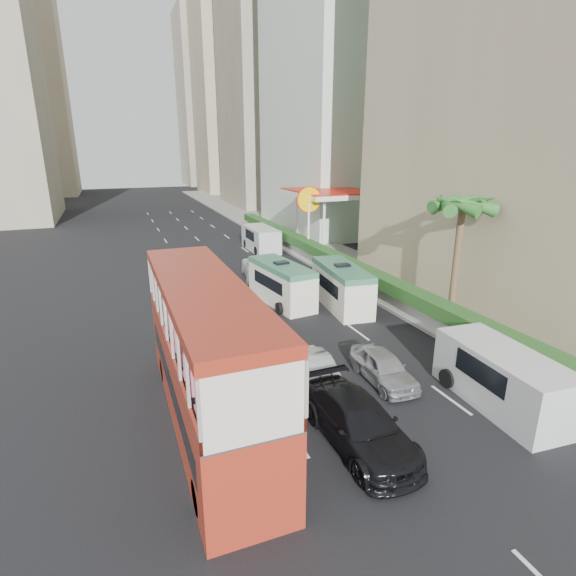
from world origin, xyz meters
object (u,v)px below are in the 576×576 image
car_silver_lane_a (314,391)px  van_asset (261,278)px  car_silver_lane_b (382,381)px  car_black (358,444)px  minibus_near (281,283)px  panel_van_far (261,239)px  palm_tree (456,265)px  double_decker_bus (206,355)px  minibus_far (342,287)px  shell_station (329,221)px  panel_van_near (502,378)px

car_silver_lane_a → van_asset: 16.12m
car_silver_lane_b → car_black: bearing=-130.3°
car_silver_lane_a → minibus_near: (2.49, 10.32, 1.23)m
panel_van_far → palm_tree: size_ratio=0.83×
minibus_near → palm_tree: 10.05m
double_decker_bus → car_silver_lane_a: double_decker_bus is taller
minibus_near → palm_tree: size_ratio=0.87×
car_black → minibus_far: size_ratio=0.92×
car_silver_lane_a → shell_station: bearing=65.8°
palm_tree → van_asset: bearing=118.1°
car_silver_lane_b → minibus_near: 10.73m
panel_van_near → palm_tree: palm_tree is taller
palm_tree → panel_van_far: bearing=99.7°
car_silver_lane_a → car_silver_lane_b: bearing=-3.2°
double_decker_bus → palm_tree: palm_tree is taller
van_asset → panel_van_near: size_ratio=0.95×
double_decker_bus → minibus_far: double_decker_bus is taller
panel_van_far → car_silver_lane_a: bearing=-104.1°
palm_tree → minibus_near: bearing=135.9°
car_black → minibus_near: (2.56, 13.85, 1.23)m
minibus_far → palm_tree: size_ratio=0.88×
minibus_near → car_silver_lane_a: bearing=-111.0°
double_decker_bus → car_silver_lane_a: size_ratio=2.63×
double_decker_bus → minibus_far: size_ratio=1.95×
panel_van_near → minibus_near: bearing=108.5°
car_silver_lane_a → shell_station: shell_station is taller
car_silver_lane_b → shell_station: size_ratio=0.47×
minibus_near → palm_tree: (7.05, -6.83, 2.15)m
car_silver_lane_a → panel_van_near: bearing=-26.0°
minibus_far → panel_van_near: bearing=-81.2°
car_silver_lane_b → minibus_far: minibus_far is taller
car_black → palm_tree: size_ratio=0.81×
double_decker_bus → car_silver_lane_b: 7.60m
double_decker_bus → car_black: size_ratio=2.11×
car_silver_lane_b → car_black: car_black is taller
car_black → palm_tree: 12.37m
car_black → minibus_near: size_ratio=0.94×
double_decker_bus → van_asset: (7.20, 16.36, -2.53)m
double_decker_bus → panel_van_far: double_decker_bus is taller
car_silver_lane_b → car_silver_lane_a: bearing=176.1°
panel_van_far → palm_tree: palm_tree is taller
minibus_far → car_silver_lane_b: bearing=-100.5°
palm_tree → minibus_far: bearing=129.5°
car_silver_lane_b → minibus_near: size_ratio=0.68×
car_black → panel_van_far: panel_van_far is taller
double_decker_bus → panel_van_far: 27.33m
minibus_near → panel_van_far: (3.42, 14.50, -0.17)m
minibus_near → minibus_far: minibus_far is taller
car_silver_lane_b → minibus_near: bearing=94.9°
panel_van_near → double_decker_bus: bearing=168.5°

